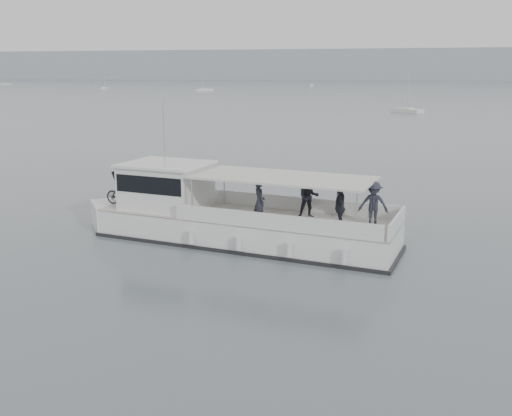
# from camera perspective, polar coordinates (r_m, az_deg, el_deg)

# --- Properties ---
(ground) EXTENTS (1400.00, 1400.00, 0.00)m
(ground) POSITION_cam_1_polar(r_m,az_deg,el_deg) (24.35, -16.26, -4.93)
(ground) COLOR #555F64
(ground) RESTS_ON ground
(headland) EXTENTS (1400.00, 90.00, 28.00)m
(headland) POSITION_cam_1_polar(r_m,az_deg,el_deg) (580.29, 11.84, 13.81)
(headland) COLOR #939EA8
(headland) RESTS_ON ground
(tour_boat) EXTENTS (15.43, 6.14, 6.43)m
(tour_boat) POSITION_cam_1_polar(r_m,az_deg,el_deg) (25.97, -3.79, -0.84)
(tour_boat) COLOR white
(tour_boat) RESTS_ON ground
(moored_fleet) EXTENTS (430.80, 317.86, 10.26)m
(moored_fleet) POSITION_cam_1_polar(r_m,az_deg,el_deg) (244.92, 1.40, 11.78)
(moored_fleet) COLOR white
(moored_fleet) RESTS_ON ground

